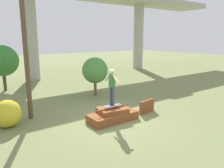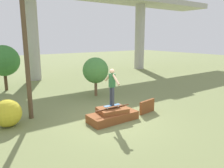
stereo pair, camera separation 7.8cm
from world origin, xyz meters
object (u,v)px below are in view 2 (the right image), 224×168
object	(u,v)px
skater	(112,84)
utility_pole	(23,19)
tree_behind_left	(4,61)
tree_behind_right	(96,70)
bush_yellow_flowering	(7,113)
skateboard	(112,106)

from	to	relation	value
skater	utility_pole	size ratio (longest dim) A/B	0.19
tree_behind_left	tree_behind_right	world-z (taller)	tree_behind_left
skater	utility_pole	distance (m)	4.58
skater	bush_yellow_flowering	bearing A→B (deg)	153.10
skater	tree_behind_right	size ratio (longest dim) A/B	0.67
utility_pole	tree_behind_right	world-z (taller)	utility_pole
skateboard	skater	world-z (taller)	skater
tree_behind_left	tree_behind_right	size ratio (longest dim) A/B	1.29
utility_pole	skateboard	bearing A→B (deg)	-40.03
utility_pole	bush_yellow_flowering	world-z (taller)	utility_pole
utility_pole	tree_behind_left	xyz separation A→B (m)	(0.10, 6.49, -2.28)
tree_behind_right	tree_behind_left	bearing A→B (deg)	132.02
bush_yellow_flowering	tree_behind_left	bearing A→B (deg)	80.67
skater	tree_behind_left	bearing A→B (deg)	107.14
skateboard	tree_behind_right	xyz separation A→B (m)	(1.61, 4.04, 0.91)
skater	tree_behind_right	bearing A→B (deg)	68.28
skateboard	tree_behind_right	bearing A→B (deg)	68.28
utility_pole	tree_behind_right	size ratio (longest dim) A/B	3.49
skateboard	skater	bearing A→B (deg)	104.04
skateboard	tree_behind_left	size ratio (longest dim) A/B	0.25
tree_behind_left	bush_yellow_flowering	world-z (taller)	tree_behind_left
skateboard	bush_yellow_flowering	size ratio (longest dim) A/B	0.69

